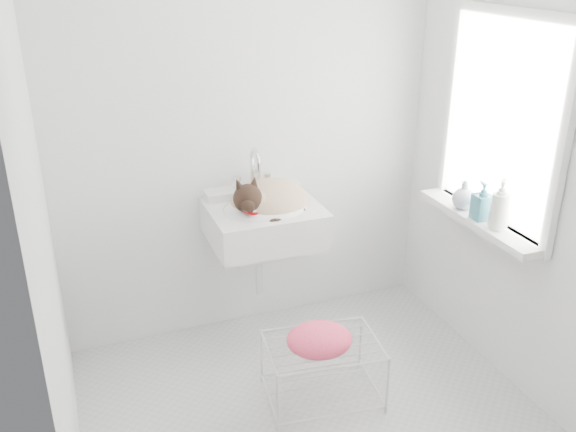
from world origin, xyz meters
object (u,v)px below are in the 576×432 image
object	(u,v)px
sink	(264,206)
cat	(267,200)
wire_rack	(322,373)
bottle_b	(480,219)
bottle_a	(497,229)
bottle_c	(462,208)

from	to	relation	value
sink	cat	xyz separation A→B (m)	(0.01, -0.02, 0.04)
wire_rack	bottle_b	world-z (taller)	bottle_b
sink	wire_rack	distance (m)	0.94
sink	bottle_a	distance (m)	1.22
sink	cat	bearing A→B (deg)	-55.14
sink	wire_rack	size ratio (longest dim) A/B	1.09
wire_rack	bottle_a	size ratio (longest dim) A/B	2.54
wire_rack	bottle_b	xyz separation A→B (m)	(0.91, 0.05, 0.70)
bottle_b	bottle_c	size ratio (longest dim) A/B	1.26
sink	bottle_b	bearing A→B (deg)	-29.62
sink	bottle_c	world-z (taller)	sink
cat	wire_rack	world-z (taller)	cat
bottle_c	bottle_a	bearing A→B (deg)	-90.00
sink	bottle_b	size ratio (longest dim) A/B	3.05
bottle_b	wire_rack	bearing A→B (deg)	-176.93
bottle_a	bottle_b	bearing A→B (deg)	90.00
cat	bottle_b	xyz separation A→B (m)	(0.99, -0.55, -0.04)
cat	bottle_a	bearing A→B (deg)	-44.19
sink	wire_rack	xyz separation A→B (m)	(0.09, -0.62, -0.70)
wire_rack	bottle_b	distance (m)	1.15
cat	bottle_a	xyz separation A→B (m)	(0.99, -0.68, -0.04)
cat	bottle_c	xyz separation A→B (m)	(0.99, -0.39, -0.04)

